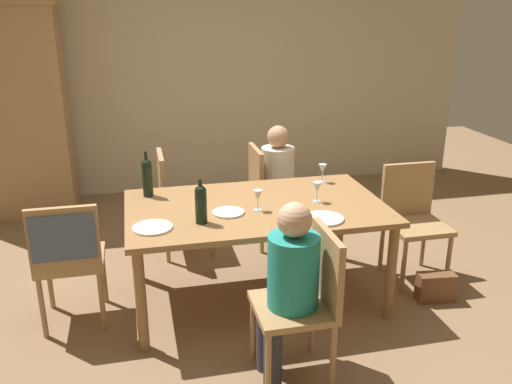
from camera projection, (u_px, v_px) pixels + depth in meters
The scene contains 20 objects.
ground_plane at pixel (256, 297), 4.12m from camera, with size 10.00×10.00×0.00m, color #846647.
rear_room_partition at pixel (202, 74), 6.20m from camera, with size 6.40×0.12×2.70m, color beige.
armoire_cabinet at pixel (10, 110), 5.44m from camera, with size 1.18×0.62×2.18m.
dining_table at pixel (256, 215), 3.90m from camera, with size 1.84×1.10×0.75m.
chair_near at pixel (307, 295), 3.11m from camera, with size 0.44×0.44×0.92m.
chair_far_right at pixel (268, 189), 4.87m from camera, with size 0.44×0.44×0.92m.
chair_far_left at pixel (176, 196), 4.69m from camera, with size 0.44×0.44×0.92m.
chair_left_end at pixel (67, 250), 3.53m from camera, with size 0.44×0.46×0.92m.
chair_right_end at pixel (412, 214), 4.30m from camera, with size 0.44×0.44×0.92m.
person_woman_host at pixel (289, 280), 3.05m from camera, with size 0.34×0.29×1.11m.
person_man_bearded at pixel (280, 176), 4.86m from camera, with size 0.34×0.30×1.11m.
wine_bottle_tall_green at pixel (201, 203), 3.52m from camera, with size 0.08×0.08×0.30m.
wine_bottle_dark_red at pixel (147, 176), 4.01m from camera, with size 0.08×0.08×0.35m.
wine_glass_near_left at pixel (258, 196), 3.74m from camera, with size 0.07×0.07×0.15m.
wine_glass_centre at pixel (317, 188), 3.91m from camera, with size 0.07×0.07×0.15m.
wine_glass_near_right at pixel (323, 169), 4.34m from camera, with size 0.07×0.07×0.15m.
dinner_plate_host at pixel (152, 227), 3.47m from camera, with size 0.26×0.26×0.01m, color white.
dinner_plate_guest_left at pixel (228, 212), 3.72m from camera, with size 0.22×0.22×0.01m, color silver.
dinner_plate_guest_right at pixel (324, 218), 3.62m from camera, with size 0.27×0.27×0.01m, color white.
handbag at pixel (436, 287), 4.04m from camera, with size 0.28×0.12×0.22m, color brown.
Camera 1 is at (-0.82, -3.53, 2.13)m, focal length 37.88 mm.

